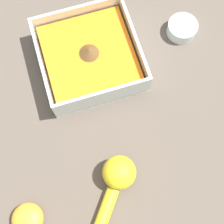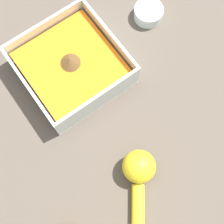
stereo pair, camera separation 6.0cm
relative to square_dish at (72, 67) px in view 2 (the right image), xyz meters
name	(u,v)px [view 2 (the right image)]	position (x,y,z in m)	size (l,w,h in m)	color
ground_plane	(80,71)	(0.01, -0.01, -0.03)	(4.00, 4.00, 0.00)	brown
square_dish	(72,67)	(0.00, 0.00, 0.00)	(0.20, 0.20, 0.07)	silver
spice_bowl	(148,13)	(0.22, 0.01, -0.01)	(0.07, 0.07, 0.03)	silver
lemon_squeezer	(139,179)	(-0.03, -0.27, 0.00)	(0.15, 0.17, 0.07)	yellow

